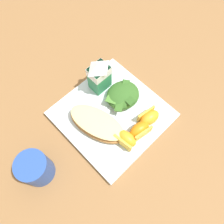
{
  "coord_description": "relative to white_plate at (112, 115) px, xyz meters",
  "views": [
    {
      "loc": [
        -0.19,
        -0.19,
        0.6
      ],
      "look_at": [
        0.0,
        0.0,
        0.03
      ],
      "focal_mm": 35.87,
      "sensor_mm": 36.0,
      "label": 1
    }
  ],
  "objects": [
    {
      "name": "ground",
      "position": [
        0.0,
        0.0,
        -0.01
      ],
      "size": [
        3.0,
        3.0,
        0.0
      ],
      "primitive_type": "plane",
      "color": "olive"
    },
    {
      "name": "white_plate",
      "position": [
        0.0,
        0.0,
        0.0
      ],
      "size": [
        0.28,
        0.28,
        0.02
      ],
      "primitive_type": "cube",
      "color": "silver",
      "rests_on": "ground"
    },
    {
      "name": "cheesy_pizza_bread",
      "position": [
        -0.06,
        -0.0,
        0.03
      ],
      "size": [
        0.12,
        0.18,
        0.04
      ],
      "color": "#A87038",
      "rests_on": "white_plate"
    },
    {
      "name": "green_salad_pile",
      "position": [
        0.06,
        0.01,
        0.03
      ],
      "size": [
        0.11,
        0.09,
        0.04
      ],
      "color": "#336023",
      "rests_on": "white_plate"
    },
    {
      "name": "milk_carton",
      "position": [
        0.04,
        0.09,
        0.07
      ],
      "size": [
        0.06,
        0.04,
        0.11
      ],
      "color": "#2D8451",
      "rests_on": "white_plate"
    },
    {
      "name": "orange_wedge_front",
      "position": [
        -0.03,
        -0.09,
        0.03
      ],
      "size": [
        0.04,
        0.06,
        0.04
      ],
      "color": "orange",
      "rests_on": "white_plate"
    },
    {
      "name": "orange_wedge_middle",
      "position": [
        0.01,
        -0.09,
        0.03
      ],
      "size": [
        0.06,
        0.05,
        0.04
      ],
      "color": "orange",
      "rests_on": "white_plate"
    },
    {
      "name": "orange_wedge_rear",
      "position": [
        0.06,
        -0.09,
        0.03
      ],
      "size": [
        0.06,
        0.05,
        0.04
      ],
      "color": "orange",
      "rests_on": "white_plate"
    },
    {
      "name": "drinking_blue_cup",
      "position": [
        -0.25,
        0.02,
        0.04
      ],
      "size": [
        0.08,
        0.08,
        0.09
      ],
      "primitive_type": "cylinder",
      "color": "#284CA3",
      "rests_on": "ground"
    }
  ]
}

